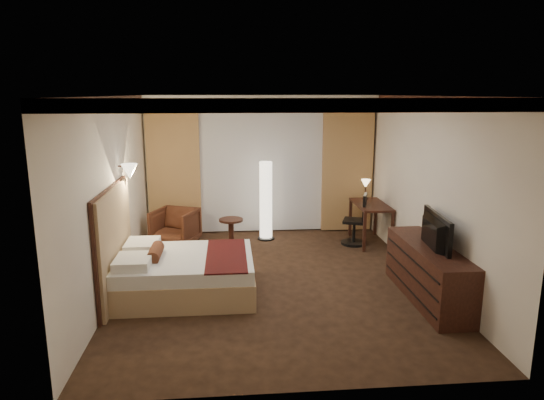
{
  "coord_description": "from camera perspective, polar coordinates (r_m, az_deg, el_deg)",
  "views": [
    {
      "loc": [
        -0.64,
        -6.75,
        2.74
      ],
      "look_at": [
        0.0,
        0.4,
        1.15
      ],
      "focal_mm": 32.0,
      "sensor_mm": 36.0,
      "label": 1
    }
  ],
  "objects": [
    {
      "name": "floor",
      "position": [
        7.31,
        0.28,
        -9.51
      ],
      "size": [
        4.5,
        5.5,
        0.01
      ],
      "primitive_type": "cube",
      "color": "black",
      "rests_on": "ground"
    },
    {
      "name": "ceiling",
      "position": [
        6.78,
        0.31,
        12.15
      ],
      "size": [
        4.5,
        5.5,
        0.01
      ],
      "primitive_type": "cube",
      "color": "white",
      "rests_on": "back_wall"
    },
    {
      "name": "back_wall",
      "position": [
        9.62,
        -1.26,
        4.18
      ],
      "size": [
        4.5,
        0.02,
        2.7
      ],
      "primitive_type": "cube",
      "color": "beige",
      "rests_on": "floor"
    },
    {
      "name": "left_wall",
      "position": [
        7.08,
        -18.15,
        0.53
      ],
      "size": [
        0.02,
        5.5,
        2.7
      ],
      "primitive_type": "cube",
      "color": "beige",
      "rests_on": "floor"
    },
    {
      "name": "right_wall",
      "position": [
        7.48,
        17.74,
        1.17
      ],
      "size": [
        0.02,
        5.5,
        2.7
      ],
      "primitive_type": "cube",
      "color": "beige",
      "rests_on": "floor"
    },
    {
      "name": "crown_molding",
      "position": [
        6.78,
        0.31,
        11.64
      ],
      "size": [
        4.5,
        5.5,
        0.12
      ],
      "primitive_type": null,
      "color": "black",
      "rests_on": "ceiling"
    },
    {
      "name": "soffit",
      "position": [
        9.27,
        -1.19,
        11.62
      ],
      "size": [
        4.5,
        0.5,
        0.2
      ],
      "primitive_type": "cube",
      "color": "white",
      "rests_on": "ceiling"
    },
    {
      "name": "curtain_sheer",
      "position": [
        9.56,
        -1.22,
        3.52
      ],
      "size": [
        2.48,
        0.04,
        2.45
      ],
      "primitive_type": "cube",
      "color": "silver",
      "rests_on": "back_wall"
    },
    {
      "name": "curtain_left_drape",
      "position": [
        9.54,
        -11.46,
        3.25
      ],
      "size": [
        1.0,
        0.14,
        2.45
      ],
      "primitive_type": "cube",
      "color": "tan",
      "rests_on": "back_wall"
    },
    {
      "name": "curtain_right_drape",
      "position": [
        9.76,
        8.82,
        3.56
      ],
      "size": [
        1.0,
        0.14,
        2.45
      ],
      "primitive_type": "cube",
      "color": "tan",
      "rests_on": "back_wall"
    },
    {
      "name": "wall_sconce",
      "position": [
        7.37,
        -16.42,
        3.24
      ],
      "size": [
        0.24,
        0.24,
        0.24
      ],
      "primitive_type": null,
      "color": "white",
      "rests_on": "left_wall"
    },
    {
      "name": "bed",
      "position": [
        6.9,
        -10.03,
        -8.66
      ],
      "size": [
        1.86,
        1.45,
        0.54
      ],
      "primitive_type": null,
      "color": "white",
      "rests_on": "floor"
    },
    {
      "name": "headboard",
      "position": [
        6.9,
        -18.01,
        -4.92
      ],
      "size": [
        0.12,
        1.75,
        1.5
      ],
      "primitive_type": null,
      "color": "tan",
      "rests_on": "floor"
    },
    {
      "name": "armchair",
      "position": [
        9.04,
        -11.35,
        -2.94
      ],
      "size": [
        0.92,
        0.9,
        0.74
      ],
      "primitive_type": "imported",
      "rotation": [
        0.0,
        0.0,
        -0.38
      ],
      "color": "#4A2816",
      "rests_on": "floor"
    },
    {
      "name": "side_table",
      "position": [
        8.97,
        -4.83,
        -3.72
      ],
      "size": [
        0.44,
        0.44,
        0.48
      ],
      "primitive_type": null,
      "color": "black",
      "rests_on": "floor"
    },
    {
      "name": "floor_lamp",
      "position": [
        9.13,
        -0.73,
        -0.08
      ],
      "size": [
        0.32,
        0.32,
        1.51
      ],
      "primitive_type": null,
      "color": "white",
      "rests_on": "floor"
    },
    {
      "name": "desk",
      "position": [
        9.17,
        11.48,
        -2.71
      ],
      "size": [
        0.55,
        1.1,
        0.75
      ],
      "primitive_type": null,
      "color": "black",
      "rests_on": "floor"
    },
    {
      "name": "desk_lamp",
      "position": [
        9.42,
        10.94,
        1.13
      ],
      "size": [
        0.18,
        0.18,
        0.34
      ],
      "primitive_type": null,
      "color": "#FFD899",
      "rests_on": "desk"
    },
    {
      "name": "office_chair",
      "position": [
        9.01,
        9.67,
        -2.22
      ],
      "size": [
        0.59,
        0.59,
        0.96
      ],
      "primitive_type": null,
      "rotation": [
        0.0,
        0.0,
        -0.36
      ],
      "color": "black",
      "rests_on": "floor"
    },
    {
      "name": "dresser",
      "position": [
        6.92,
        17.87,
        -8.13
      ],
      "size": [
        0.5,
        1.94,
        0.75
      ],
      "primitive_type": null,
      "color": "black",
      "rests_on": "floor"
    },
    {
      "name": "television",
      "position": [
        6.7,
        18.02,
        -2.73
      ],
      "size": [
        0.7,
        1.09,
        0.14
      ],
      "primitive_type": "imported",
      "rotation": [
        0.0,
        0.0,
        1.47
      ],
      "color": "black",
      "rests_on": "dresser"
    }
  ]
}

